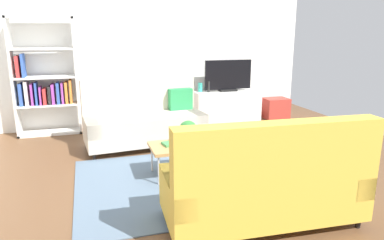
{
  "coord_description": "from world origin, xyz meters",
  "views": [
    {
      "loc": [
        -1.32,
        -4.34,
        1.85
      ],
      "look_at": [
        0.07,
        0.24,
        0.65
      ],
      "focal_mm": 33.21,
      "sensor_mm": 36.0,
      "label": 1
    }
  ],
  "objects_px": {
    "bookshelf": "(45,81)",
    "storage_trunk": "(276,108)",
    "tv": "(228,76)",
    "tv_console": "(227,106)",
    "couch_green": "(264,183)",
    "potted_plant": "(188,131)",
    "couch_beige": "(145,119)",
    "vase_0": "(200,87)",
    "table_book_0": "(172,143)",
    "coffee_table": "(192,146)",
    "bottle_0": "(209,87)"
  },
  "relations": [
    {
      "from": "potted_plant",
      "to": "coffee_table",
      "type": "bearing_deg",
      "value": 10.89
    },
    {
      "from": "tv",
      "to": "bottle_0",
      "type": "xyz_separation_m",
      "value": [
        -0.43,
        -0.02,
        -0.2
      ]
    },
    {
      "from": "couch_beige",
      "to": "couch_green",
      "type": "distance_m",
      "value": 2.92
    },
    {
      "from": "couch_green",
      "to": "tv",
      "type": "bearing_deg",
      "value": 75.62
    },
    {
      "from": "couch_beige",
      "to": "coffee_table",
      "type": "distance_m",
      "value": 1.48
    },
    {
      "from": "couch_green",
      "to": "tv",
      "type": "xyz_separation_m",
      "value": [
        1.26,
        3.97,
        0.51
      ]
    },
    {
      "from": "couch_green",
      "to": "tv_console",
      "type": "bearing_deg",
      "value": 75.7
    },
    {
      "from": "couch_beige",
      "to": "vase_0",
      "type": "bearing_deg",
      "value": -143.46
    },
    {
      "from": "storage_trunk",
      "to": "potted_plant",
      "type": "bearing_deg",
      "value": -137.4
    },
    {
      "from": "bookshelf",
      "to": "vase_0",
      "type": "relative_size",
      "value": 11.43
    },
    {
      "from": "couch_green",
      "to": "bookshelf",
      "type": "distance_m",
      "value": 4.64
    },
    {
      "from": "tv_console",
      "to": "vase_0",
      "type": "xyz_separation_m",
      "value": [
        -0.58,
        0.05,
        0.41
      ]
    },
    {
      "from": "vase_0",
      "to": "bottle_0",
      "type": "bearing_deg",
      "value": -30.63
    },
    {
      "from": "storage_trunk",
      "to": "vase_0",
      "type": "height_order",
      "value": "vase_0"
    },
    {
      "from": "tv",
      "to": "vase_0",
      "type": "xyz_separation_m",
      "value": [
        -0.58,
        0.07,
        -0.22
      ]
    },
    {
      "from": "couch_beige",
      "to": "couch_green",
      "type": "relative_size",
      "value": 1.01
    },
    {
      "from": "storage_trunk",
      "to": "potted_plant",
      "type": "distance_m",
      "value": 3.69
    },
    {
      "from": "potted_plant",
      "to": "bottle_0",
      "type": "height_order",
      "value": "bottle_0"
    },
    {
      "from": "table_book_0",
      "to": "tv",
      "type": "bearing_deg",
      "value": 54.28
    },
    {
      "from": "couch_beige",
      "to": "coffee_table",
      "type": "xyz_separation_m",
      "value": [
        0.39,
        -1.42,
        -0.05
      ]
    },
    {
      "from": "coffee_table",
      "to": "bookshelf",
      "type": "xyz_separation_m",
      "value": [
        -1.98,
        2.59,
        0.58
      ]
    },
    {
      "from": "couch_beige",
      "to": "tv_console",
      "type": "xyz_separation_m",
      "value": [
        1.94,
        1.15,
        -0.12
      ]
    },
    {
      "from": "couch_green",
      "to": "tv",
      "type": "height_order",
      "value": "tv"
    },
    {
      "from": "tv_console",
      "to": "storage_trunk",
      "type": "relative_size",
      "value": 2.69
    },
    {
      "from": "tv",
      "to": "tv_console",
      "type": "bearing_deg",
      "value": 90.0
    },
    {
      "from": "storage_trunk",
      "to": "coffee_table",
      "type": "bearing_deg",
      "value": -136.88
    },
    {
      "from": "coffee_table",
      "to": "bookshelf",
      "type": "height_order",
      "value": "bookshelf"
    },
    {
      "from": "coffee_table",
      "to": "couch_green",
      "type": "bearing_deg",
      "value": -78.73
    },
    {
      "from": "coffee_table",
      "to": "vase_0",
      "type": "height_order",
      "value": "vase_0"
    },
    {
      "from": "couch_beige",
      "to": "potted_plant",
      "type": "distance_m",
      "value": 1.48
    },
    {
      "from": "tv",
      "to": "vase_0",
      "type": "height_order",
      "value": "tv"
    },
    {
      "from": "couch_green",
      "to": "tv_console",
      "type": "relative_size",
      "value": 1.39
    },
    {
      "from": "tv",
      "to": "couch_green",
      "type": "bearing_deg",
      "value": -107.59
    },
    {
      "from": "couch_green",
      "to": "potted_plant",
      "type": "height_order",
      "value": "couch_green"
    },
    {
      "from": "bookshelf",
      "to": "table_book_0",
      "type": "relative_size",
      "value": 8.75
    },
    {
      "from": "couch_green",
      "to": "potted_plant",
      "type": "distance_m",
      "value": 1.46
    },
    {
      "from": "tv",
      "to": "bookshelf",
      "type": "height_order",
      "value": "bookshelf"
    },
    {
      "from": "bottle_0",
      "to": "vase_0",
      "type": "bearing_deg",
      "value": 149.37
    },
    {
      "from": "coffee_table",
      "to": "vase_0",
      "type": "xyz_separation_m",
      "value": [
        0.96,
        2.62,
        0.34
      ]
    },
    {
      "from": "tv",
      "to": "table_book_0",
      "type": "relative_size",
      "value": 4.17
    },
    {
      "from": "storage_trunk",
      "to": "tv",
      "type": "bearing_deg",
      "value": 175.84
    },
    {
      "from": "storage_trunk",
      "to": "table_book_0",
      "type": "height_order",
      "value": "table_book_0"
    },
    {
      "from": "tv_console",
      "to": "table_book_0",
      "type": "distance_m",
      "value": 3.11
    },
    {
      "from": "tv_console",
      "to": "vase_0",
      "type": "distance_m",
      "value": 0.71
    },
    {
      "from": "coffee_table",
      "to": "tv",
      "type": "xyz_separation_m",
      "value": [
        1.54,
        2.55,
        0.56
      ]
    },
    {
      "from": "couch_beige",
      "to": "bookshelf",
      "type": "height_order",
      "value": "bookshelf"
    },
    {
      "from": "bookshelf",
      "to": "potted_plant",
      "type": "height_order",
      "value": "bookshelf"
    },
    {
      "from": "bookshelf",
      "to": "storage_trunk",
      "type": "bearing_deg",
      "value": -1.49
    },
    {
      "from": "bottle_0",
      "to": "couch_green",
      "type": "bearing_deg",
      "value": -101.88
    },
    {
      "from": "storage_trunk",
      "to": "table_book_0",
      "type": "relative_size",
      "value": 2.17
    }
  ]
}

